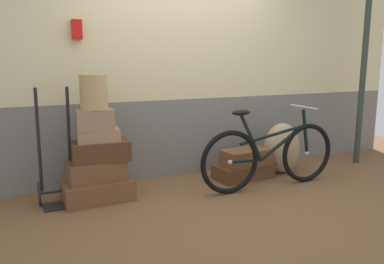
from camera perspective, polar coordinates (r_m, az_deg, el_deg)
name	(u,v)px	position (r m, az deg, el deg)	size (l,w,h in m)	color
ground	(210,195)	(4.28, 2.70, -9.25)	(8.74, 5.20, 0.06)	brown
station_building	(180,49)	(4.80, -1.78, 12.13)	(6.74, 0.74, 3.09)	slate
suitcase_0	(98,190)	(4.14, -13.75, -8.29)	(0.69, 0.46, 0.21)	brown
suitcase_1	(96,170)	(4.09, -13.94, -5.47)	(0.56, 0.37, 0.21)	brown
suitcase_2	(101,151)	(4.03, -13.33, -2.67)	(0.57, 0.34, 0.20)	#4C2D19
suitcase_3	(98,135)	(3.99, -13.65, -0.45)	(0.41, 0.27, 0.12)	#9E754C
suitcase_4	(95,120)	(3.94, -14.15, 1.78)	(0.36, 0.22, 0.20)	#937051
suitcase_5	(243,171)	(4.77, 7.53, -5.75)	(0.70, 0.38, 0.17)	brown
suitcase_6	(246,157)	(4.70, 8.00, -3.72)	(0.58, 0.32, 0.19)	brown
wicker_basket	(94,92)	(3.92, -14.29, 5.74)	(0.27, 0.27, 0.34)	tan
luggage_trolley	(57,175)	(4.08, -19.34, -6.02)	(0.36, 0.34, 1.17)	black
burlap_sack	(282,148)	(5.04, 13.07, -2.32)	(0.47, 0.40, 0.64)	tan
bicycle	(270,156)	(4.41, 11.44, -3.43)	(1.73, 0.46, 0.91)	black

